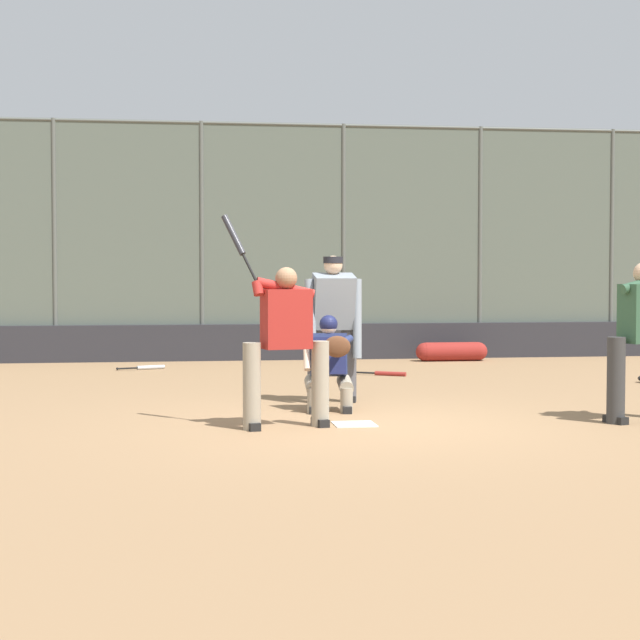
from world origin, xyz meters
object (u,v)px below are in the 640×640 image
(spare_bat_near_backstop, at_px, (324,361))
(equipment_bag_dugout_side, at_px, (452,352))
(umpire_home, at_px, (333,324))
(spare_bat_first_base_side, at_px, (147,367))
(batter_at_plate, at_px, (285,341))
(catcher_behind_plate, at_px, (329,362))
(spare_bat_by_padding, at_px, (386,374))

(spare_bat_near_backstop, relative_size, equipment_bag_dugout_side, 0.70)
(umpire_home, distance_m, equipment_bag_dugout_side, 6.62)
(spare_bat_near_backstop, distance_m, spare_bat_first_base_side, 3.23)
(batter_at_plate, height_order, spare_bat_near_backstop, batter_at_plate)
(batter_at_plate, distance_m, equipment_bag_dugout_side, 8.78)
(batter_at_plate, relative_size, catcher_behind_plate, 1.98)
(umpire_home, bearing_deg, equipment_bag_dugout_side, -121.04)
(catcher_behind_plate, relative_size, spare_bat_first_base_side, 1.41)
(batter_at_plate, xyz_separation_m, umpire_home, (-0.81, -2.03, 0.07))
(batter_at_plate, relative_size, equipment_bag_dugout_side, 1.66)
(umpire_home, bearing_deg, spare_bat_by_padding, -115.51)
(spare_bat_by_padding, bearing_deg, batter_at_plate, -80.72)
(batter_at_plate, height_order, umpire_home, batter_at_plate)
(umpire_home, relative_size, spare_bat_by_padding, 2.33)
(equipment_bag_dugout_side, bearing_deg, spare_bat_near_backstop, -0.48)
(spare_bat_by_padding, xyz_separation_m, equipment_bag_dugout_side, (-1.72, -2.54, 0.14))
(batter_at_plate, xyz_separation_m, spare_bat_near_backstop, (-1.56, -7.86, -0.86))
(spare_bat_by_padding, bearing_deg, catcher_behind_plate, -79.03)
(batter_at_plate, relative_size, umpire_home, 1.22)
(equipment_bag_dugout_side, bearing_deg, catcher_behind_plate, 63.91)
(spare_bat_first_base_side, xyz_separation_m, equipment_bag_dugout_side, (-5.39, -0.95, 0.14))
(umpire_home, xyz_separation_m, spare_bat_near_backstop, (-0.76, -5.83, -0.93))
(spare_bat_by_padding, bearing_deg, spare_bat_first_base_side, -172.12)
(spare_bat_first_base_side, relative_size, equipment_bag_dugout_side, 0.59)
(umpire_home, bearing_deg, catcher_behind_plate, 75.00)
(catcher_behind_plate, bearing_deg, batter_at_plate, 66.96)
(spare_bat_near_backstop, height_order, spare_bat_by_padding, same)
(spare_bat_by_padding, bearing_deg, spare_bat_near_backstop, 134.27)
(spare_bat_near_backstop, distance_m, equipment_bag_dugout_side, 2.32)
(spare_bat_by_padding, relative_size, spare_bat_first_base_side, 0.98)
(catcher_behind_plate, height_order, spare_bat_first_base_side, catcher_behind_plate)
(batter_at_plate, relative_size, spare_bat_first_base_side, 2.79)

